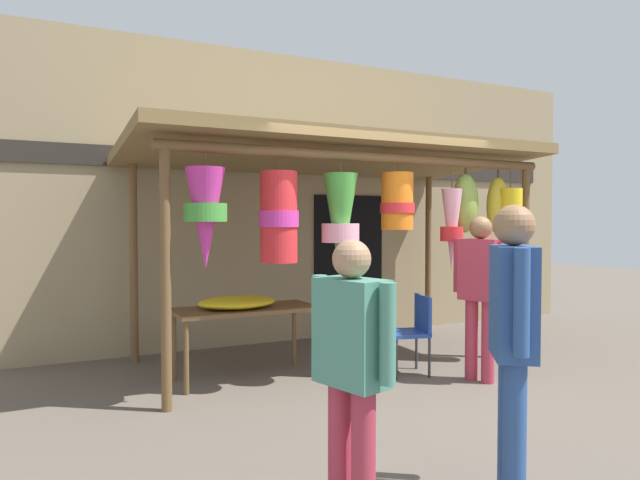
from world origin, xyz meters
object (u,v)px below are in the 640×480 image
Objects in this scene: flower_heap_on_table at (239,302)px; folding_chair at (414,327)px; vendor_in_orange at (351,359)px; customer_foreground at (480,284)px; shopper_by_bananas at (513,327)px; display_table at (245,315)px.

flower_heap_on_table reaches higher than folding_chair.
vendor_in_orange is 3.08m from customer_foreground.
vendor_in_orange is at bearing 166.93° from shopper_by_bananas.
shopper_by_bananas is at bearing -114.21° from folding_chair.
flower_heap_on_table is 1.87m from folding_chair.
shopper_by_bananas is at bearing -78.99° from flower_heap_on_table.
folding_chair is at bearing -19.17° from flower_heap_on_table.
shopper_by_bananas is (0.54, -3.15, 0.36)m from display_table.
display_table is 0.86× the size of customer_foreground.
customer_foreground reaches higher than display_table.
folding_chair is 0.49× the size of shopper_by_bananas.
display_table is at bearing 82.23° from vendor_in_orange.
flower_heap_on_table is 0.53× the size of vendor_in_orange.
customer_foreground reaches higher than vendor_in_orange.
shopper_by_bananas is at bearing -128.20° from customer_foreground.
shopper_by_bananas is (0.61, -3.13, 0.22)m from flower_heap_on_table.
display_table is 1.79m from folding_chair.
customer_foreground is at bearing -27.37° from flower_heap_on_table.
flower_heap_on_table is at bearing 160.83° from folding_chair.
vendor_in_orange is 0.91× the size of customer_foreground.
folding_chair is at bearing 129.97° from customer_foreground.
flower_heap_on_table reaches higher than display_table.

